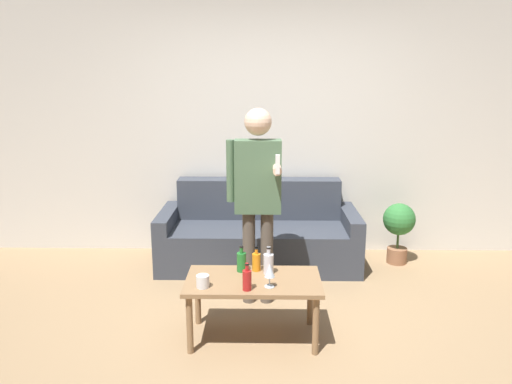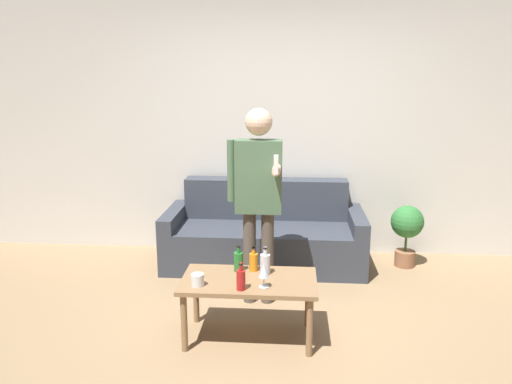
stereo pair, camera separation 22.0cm
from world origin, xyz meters
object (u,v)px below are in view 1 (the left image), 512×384
Objects in this scene: bottle_orange at (268,263)px; person_standing_front at (257,190)px; couch at (259,235)px; coffee_table at (253,287)px.

person_standing_front reaches higher than bottle_orange.
couch is 1.10m from person_standing_front.
bottle_orange is at bearing 44.52° from coffee_table.
coffee_table is at bearing -90.84° from couch.
bottle_orange is 0.65m from person_standing_front.
couch is 1.21× the size of person_standing_front.
coffee_table is 0.81m from person_standing_front.
person_standing_front is (-0.00, -0.88, 0.66)m from couch.
couch is 1.39m from bottle_orange.
person_standing_front reaches higher than couch.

